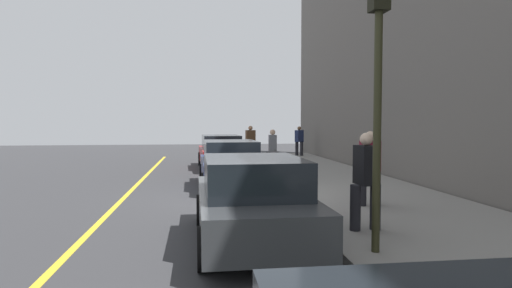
{
  "coord_description": "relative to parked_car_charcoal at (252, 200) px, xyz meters",
  "views": [
    {
      "loc": [
        -12.03,
        1.09,
        2.12
      ],
      "look_at": [
        1.79,
        -0.73,
        1.38
      ],
      "focal_mm": 29.87,
      "sensor_mm": 36.0,
      "label": 1
    }
  ],
  "objects": [
    {
      "name": "parked_car_charcoal",
      "position": [
        0.0,
        0.0,
        0.0
      ],
      "size": [
        4.27,
        1.94,
        1.51
      ],
      "color": "black",
      "rests_on": "ground"
    },
    {
      "name": "snow_bank_curb",
      "position": [
        5.12,
        -0.91,
        -0.65
      ],
      "size": [
        8.2,
        0.56,
        0.22
      ],
      "primitive_type": "cube",
      "color": "white",
      "rests_on": "ground"
    },
    {
      "name": "pedestrian_navy_coat",
      "position": [
        16.83,
        -4.82,
        0.3
      ],
      "size": [
        0.5,
        0.54,
        1.69
      ],
      "color": "black",
      "rests_on": "sidewalk"
    },
    {
      "name": "traffic_light_pole",
      "position": [
        -1.17,
        -1.74,
        2.3
      ],
      "size": [
        0.35,
        0.26,
        4.29
      ],
      "color": "#2D2D19",
      "rests_on": "sidewalk"
    },
    {
      "name": "pedestrian_brown_coat",
      "position": [
        14.8,
        -1.73,
        0.33
      ],
      "size": [
        0.57,
        0.52,
        1.75
      ],
      "color": "black",
      "rests_on": "sidewalk"
    },
    {
      "name": "parked_car_navy",
      "position": [
        6.37,
        -0.07,
        -0.0
      ],
      "size": [
        4.14,
        1.97,
        1.51
      ],
      "color": "black",
      "rests_on": "ground"
    },
    {
      "name": "sidewalk",
      "position": [
        4.79,
        -3.51,
        -0.68
      ],
      "size": [
        28.0,
        4.6,
        0.15
      ],
      "primitive_type": "cube",
      "color": "gray",
      "rests_on": "ground"
    },
    {
      "name": "pedestrian_burgundy_coat",
      "position": [
        2.27,
        -3.06,
        0.32
      ],
      "size": [
        0.52,
        0.57,
        1.74
      ],
      "color": "black",
      "rests_on": "sidewalk"
    },
    {
      "name": "rolling_suitcase",
      "position": [
        8.88,
        -1.99,
        -0.33
      ],
      "size": [
        0.34,
        0.22,
        0.9
      ],
      "color": "#471E19",
      "rests_on": "sidewalk"
    },
    {
      "name": "ground_plane",
      "position": [
        4.79,
        -0.21,
        -0.76
      ],
      "size": [
        56.0,
        56.0,
        0.0
      ],
      "primitive_type": "plane",
      "color": "#333335"
    },
    {
      "name": "lane_stripe_centre",
      "position": [
        4.79,
        2.99,
        -0.75
      ],
      "size": [
        28.0,
        0.14,
        0.01
      ],
      "primitive_type": "cube",
      "color": "gold",
      "rests_on": "ground"
    },
    {
      "name": "parked_car_red",
      "position": [
        12.0,
        -0.04,
        0.0
      ],
      "size": [
        4.63,
        2.03,
        1.51
      ],
      "color": "black",
      "rests_on": "ground"
    },
    {
      "name": "pedestrian_grey_coat",
      "position": [
        9.23,
        -1.95,
        0.28
      ],
      "size": [
        0.46,
        0.55,
        1.66
      ],
      "color": "black",
      "rests_on": "sidewalk"
    },
    {
      "name": "pedestrian_black_coat",
      "position": [
        0.08,
        -2.08,
        0.34
      ],
      "size": [
        0.5,
        0.58,
        1.77
      ],
      "color": "black",
      "rests_on": "sidewalk"
    }
  ]
}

